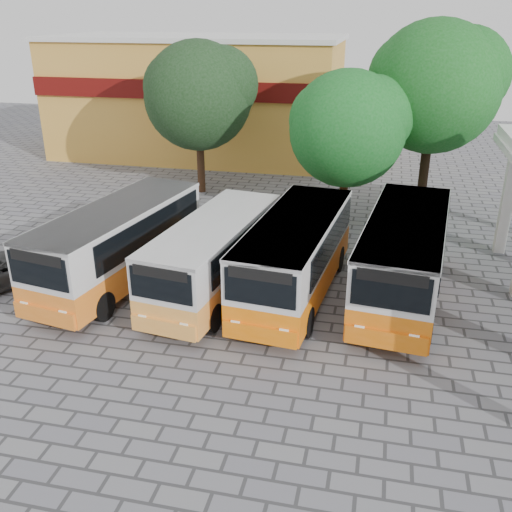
% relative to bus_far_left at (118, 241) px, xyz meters
% --- Properties ---
extents(ground, '(90.00, 90.00, 0.00)m').
position_rel_bus_far_left_xyz_m(ground, '(7.20, -3.88, -1.78)').
color(ground, slate).
rests_on(ground, ground).
extents(shophouse_block, '(20.40, 10.40, 8.30)m').
position_rel_bus_far_left_xyz_m(shophouse_block, '(-3.80, 22.11, 2.38)').
color(shophouse_block, gold).
rests_on(shophouse_block, ground).
extents(bus_far_left, '(4.02, 8.91, 3.08)m').
position_rel_bus_far_left_xyz_m(bus_far_left, '(0.00, 0.00, 0.00)').
color(bus_far_left, orange).
rests_on(bus_far_left, ground).
extents(bus_centre_left, '(3.48, 8.24, 2.87)m').
position_rel_bus_far_left_xyz_m(bus_centre_left, '(3.87, -0.08, -0.12)').
color(bus_centre_left, '#F49B3B').
rests_on(bus_centre_left, ground).
extents(bus_centre_right, '(3.40, 8.66, 3.04)m').
position_rel_bus_far_left_xyz_m(bus_centre_right, '(6.82, 0.39, -0.02)').
color(bus_centre_right, orange).
rests_on(bus_centre_right, ground).
extents(bus_far_right, '(3.60, 8.97, 3.14)m').
position_rel_bus_far_left_xyz_m(bus_far_right, '(10.70, 1.01, 0.03)').
color(bus_far_right, '#DC640A').
rests_on(bus_far_right, ground).
extents(tree_left, '(6.34, 6.04, 8.55)m').
position_rel_bus_far_left_xyz_m(tree_left, '(-0.62, 12.50, 3.94)').
color(tree_left, '#462A19').
rests_on(tree_left, ground).
extents(tree_middle, '(5.83, 5.56, 7.51)m').
position_rel_bus_far_left_xyz_m(tree_middle, '(7.96, 8.88, 3.13)').
color(tree_middle, '#462811').
rests_on(tree_middle, ground).
extents(tree_right, '(6.77, 6.44, 9.67)m').
position_rel_bus_far_left_xyz_m(tree_right, '(11.87, 11.41, 4.88)').
color(tree_right, black).
rests_on(tree_right, ground).
extents(parked_car, '(4.13, 4.75, 1.22)m').
position_rel_bus_far_left_xyz_m(parked_car, '(-4.41, -1.13, -1.18)').
color(parked_car, '#323232').
rests_on(parked_car, ground).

